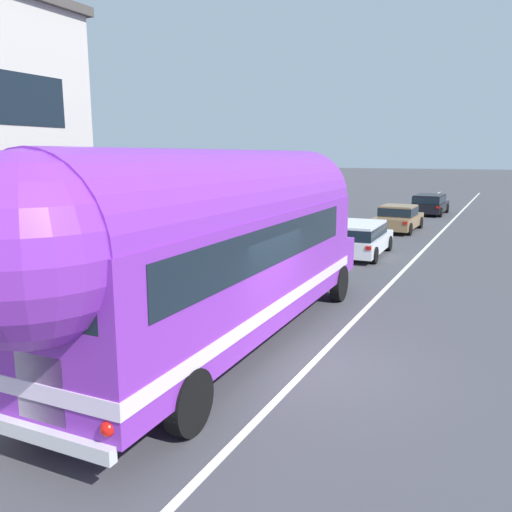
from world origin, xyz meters
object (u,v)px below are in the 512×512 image
at_px(car_lead, 359,237).
at_px(painted_bus, 216,243).
at_px(car_second, 398,217).
at_px(car_third, 430,203).

bearing_deg(car_lead, painted_bus, -89.05).
height_order(painted_bus, car_second, painted_bus).
xyz_separation_m(car_second, car_third, (0.37, 8.78, 0.05)).
distance_m(painted_bus, car_second, 19.66).
height_order(car_second, car_third, same).
bearing_deg(car_third, car_second, -92.44).
height_order(car_lead, car_second, same).
xyz_separation_m(car_lead, car_second, (-0.03, 8.00, -0.06)).
distance_m(car_lead, car_second, 8.00).
relative_size(car_second, car_third, 1.00).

